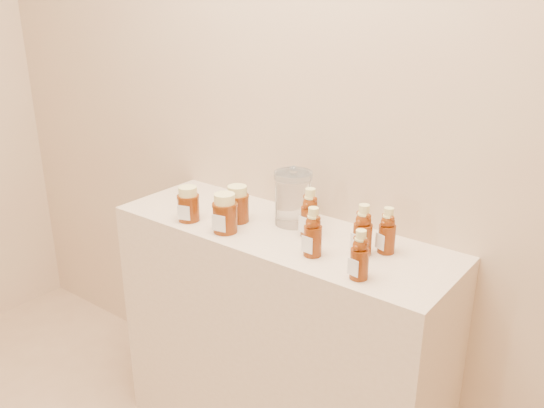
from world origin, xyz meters
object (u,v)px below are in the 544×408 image
Objects in this scene: bear_bottle_front_left at (313,229)px; display_table at (279,345)px; bear_bottle_back_left at (310,209)px; glass_canister at (293,196)px; honey_jar_left at (188,204)px.

display_table is at bearing 157.00° from bear_bottle_front_left.
display_table is 0.55m from bear_bottle_back_left.
glass_canister is (0.00, 0.07, 0.55)m from display_table.
display_table is 6.03× the size of glass_canister.
bear_bottle_front_left is 0.87× the size of glass_canister.
bear_bottle_front_left is 1.42× the size of honey_jar_left.
bear_bottle_front_left is at bearing -49.37° from bear_bottle_back_left.
display_table is at bearing -91.42° from glass_canister.
bear_bottle_front_left is 0.25m from glass_canister.
bear_bottle_back_left is 0.11m from glass_canister.
bear_bottle_back_left is 0.92× the size of glass_canister.
bear_bottle_front_left is (0.09, -0.11, -0.00)m from bear_bottle_back_left.
bear_bottle_front_left is 0.49m from honey_jar_left.
glass_canister is (-0.10, 0.05, 0.01)m from bear_bottle_back_left.
display_table is at bearing -164.11° from bear_bottle_back_left.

